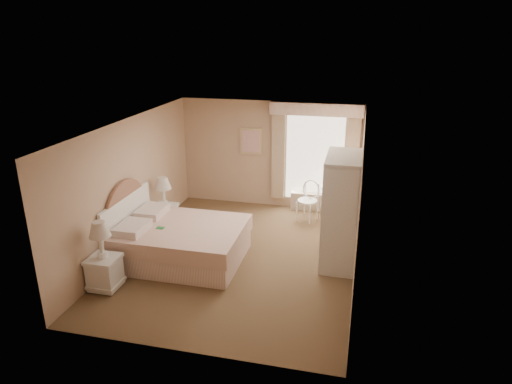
% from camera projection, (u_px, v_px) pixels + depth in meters
% --- Properties ---
extents(room, '(4.21, 5.51, 2.51)m').
position_uv_depth(room, '(239.00, 194.00, 8.13)').
color(room, brown).
rests_on(room, ground).
extents(window, '(2.05, 0.22, 2.51)m').
position_uv_depth(window, '(314.00, 155.00, 10.30)').
color(window, white).
rests_on(window, room).
extents(framed_art, '(0.52, 0.04, 0.62)m').
position_uv_depth(framed_art, '(251.00, 141.00, 10.61)').
color(framed_art, tan).
rests_on(framed_art, room).
extents(bed, '(2.25, 1.77, 1.57)m').
position_uv_depth(bed, '(175.00, 240.00, 8.34)').
color(bed, tan).
rests_on(bed, room).
extents(nightstand_near, '(0.48, 0.48, 1.17)m').
position_uv_depth(nightstand_near, '(104.00, 264.00, 7.36)').
color(nightstand_near, white).
rests_on(nightstand_near, room).
extents(nightstand_far, '(0.47, 0.47, 1.14)m').
position_uv_depth(nightstand_far, '(165.00, 211.00, 9.55)').
color(nightstand_far, white).
rests_on(nightstand_far, room).
extents(round_table, '(0.67, 0.67, 0.71)m').
position_uv_depth(round_table, '(335.00, 196.00, 10.25)').
color(round_table, white).
rests_on(round_table, room).
extents(cafe_chair, '(0.57, 0.57, 0.90)m').
position_uv_depth(cafe_chair, '(309.00, 197.00, 10.04)').
color(cafe_chair, white).
rests_on(cafe_chair, room).
extents(armoire, '(0.60, 1.20, 2.00)m').
position_uv_depth(armoire, '(341.00, 219.00, 8.10)').
color(armoire, white).
rests_on(armoire, room).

